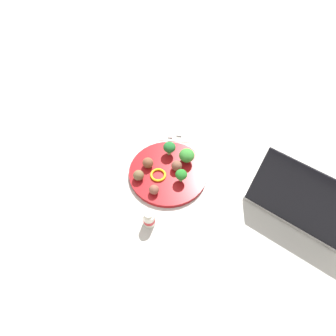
# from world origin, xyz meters

# --- Properties ---
(ground_plane) EXTENTS (4.00, 4.00, 0.00)m
(ground_plane) POSITION_xyz_m (0.00, 0.00, 0.00)
(ground_plane) COLOR #B2B2AD
(plate) EXTENTS (0.28, 0.28, 0.02)m
(plate) POSITION_xyz_m (0.00, 0.00, 0.01)
(plate) COLOR maroon
(plate) RESTS_ON ground_plane
(broccoli_floret_back_right) EXTENTS (0.06, 0.06, 0.06)m
(broccoli_floret_back_right) POSITION_xyz_m (-0.05, 0.06, 0.05)
(broccoli_floret_back_right) COLOR #98C675
(broccoli_floret_back_right) RESTS_ON plate
(broccoli_floret_center) EXTENTS (0.04, 0.04, 0.05)m
(broccoli_floret_center) POSITION_xyz_m (0.04, 0.05, 0.05)
(broccoli_floret_center) COLOR #8CCA6A
(broccoli_floret_center) RESTS_ON plate
(broccoli_floret_back_left) EXTENTS (0.05, 0.05, 0.05)m
(broccoli_floret_back_left) POSITION_xyz_m (-0.08, 0.00, 0.05)
(broccoli_floret_back_left) COLOR #A7BF70
(broccoli_floret_back_left) RESTS_ON plate
(meatball_mid_right) EXTENTS (0.04, 0.04, 0.04)m
(meatball_mid_right) POSITION_xyz_m (-0.02, -0.07, 0.04)
(meatball_mid_right) COLOR brown
(meatball_mid_right) RESTS_ON plate
(meatball_far_rim) EXTENTS (0.03, 0.03, 0.03)m
(meatball_far_rim) POSITION_xyz_m (0.09, -0.04, 0.03)
(meatball_far_rim) COLOR brown
(meatball_far_rim) RESTS_ON plate
(meatball_back_left) EXTENTS (0.04, 0.04, 0.04)m
(meatball_back_left) POSITION_xyz_m (0.04, -0.10, 0.03)
(meatball_back_left) COLOR brown
(meatball_back_left) RESTS_ON plate
(meatball_near_rim) EXTENTS (0.04, 0.04, 0.04)m
(meatball_near_rim) POSITION_xyz_m (-0.01, 0.03, 0.04)
(meatball_near_rim) COLOR brown
(meatball_near_rim) RESTS_ON plate
(pepper_ring_mid_right) EXTENTS (0.08, 0.08, 0.01)m
(pepper_ring_mid_right) POSITION_xyz_m (0.02, -0.03, 0.02)
(pepper_ring_mid_right) COLOR yellow
(pepper_ring_mid_right) RESTS_ON plate
(napkin) EXTENTS (0.17, 0.13, 0.01)m
(napkin) POSITION_xyz_m (-0.24, 0.02, 0.00)
(napkin) COLOR white
(napkin) RESTS_ON ground_plane
(fork) EXTENTS (0.12, 0.03, 0.01)m
(fork) POSITION_xyz_m (-0.23, 0.04, 0.01)
(fork) COLOR silver
(fork) RESTS_ON napkin
(knife) EXTENTS (0.15, 0.02, 0.01)m
(knife) POSITION_xyz_m (-0.24, 0.00, 0.01)
(knife) COLOR silver
(knife) RESTS_ON napkin
(yogurt_bottle) EXTENTS (0.04, 0.04, 0.07)m
(yogurt_bottle) POSITION_xyz_m (0.20, -0.05, 0.03)
(yogurt_bottle) COLOR white
(yogurt_bottle) RESTS_ON ground_plane
(laptop) EXTENTS (0.36, 0.39, 0.20)m
(laptop) POSITION_xyz_m (0.10, 0.44, 0.04)
(laptop) COLOR silver
(laptop) RESTS_ON ground_plane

